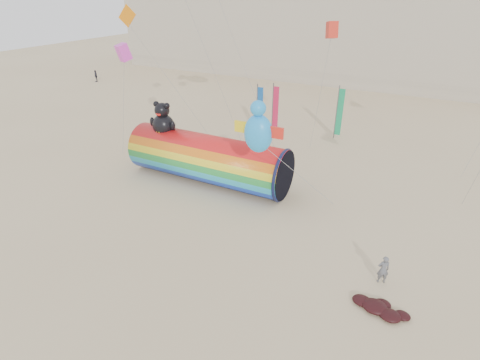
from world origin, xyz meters
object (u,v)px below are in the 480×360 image
at_px(hotel_building, 298,7).
at_px(fabric_bundle, 379,308).
at_px(kite_handler, 383,270).
at_px(windsock_assembly, 208,158).

distance_m(hotel_building, fabric_bundle, 54.75).
bearing_deg(hotel_building, kite_handler, -65.03).
bearing_deg(kite_handler, windsock_assembly, -47.15).
height_order(hotel_building, fabric_bundle, hotel_building).
relative_size(windsock_assembly, fabric_bundle, 4.76).
bearing_deg(fabric_bundle, hotel_building, 114.29).
relative_size(kite_handler, fabric_bundle, 0.61).
bearing_deg(hotel_building, fabric_bundle, -65.71).
bearing_deg(hotel_building, windsock_assembly, -78.80).
xyz_separation_m(kite_handler, fabric_bundle, (0.24, -2.02, -0.63)).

